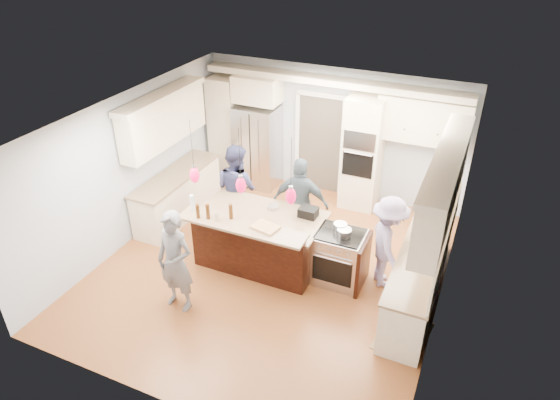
{
  "coord_description": "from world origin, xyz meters",
  "views": [
    {
      "loc": [
        2.9,
        -6.17,
        5.32
      ],
      "look_at": [
        0.0,
        0.35,
        1.15
      ],
      "focal_mm": 32.0,
      "sensor_mm": 36.0,
      "label": 1
    }
  ],
  "objects_px": {
    "kitchen_island": "(260,238)",
    "island_range": "(340,257)",
    "person_bar_end": "(175,262)",
    "person_far_left": "(237,188)",
    "refrigerator": "(258,146)"
  },
  "relations": [
    {
      "from": "refrigerator",
      "to": "island_range",
      "type": "distance_m",
      "value": 3.71
    },
    {
      "from": "person_far_left",
      "to": "person_bar_end",
      "type": "bearing_deg",
      "value": 112.96
    },
    {
      "from": "refrigerator",
      "to": "kitchen_island",
      "type": "bearing_deg",
      "value": -63.07
    },
    {
      "from": "kitchen_island",
      "to": "refrigerator",
      "type": "bearing_deg",
      "value": 116.93
    },
    {
      "from": "refrigerator",
      "to": "person_bar_end",
      "type": "distance_m",
      "value": 4.12
    },
    {
      "from": "kitchen_island",
      "to": "person_bar_end",
      "type": "xyz_separation_m",
      "value": [
        -0.65,
        -1.5,
        0.34
      ]
    },
    {
      "from": "kitchen_island",
      "to": "person_bar_end",
      "type": "height_order",
      "value": "person_bar_end"
    },
    {
      "from": "refrigerator",
      "to": "person_bar_end",
      "type": "relative_size",
      "value": 1.09
    },
    {
      "from": "kitchen_island",
      "to": "island_range",
      "type": "relative_size",
      "value": 2.28
    },
    {
      "from": "person_far_left",
      "to": "island_range",
      "type": "bearing_deg",
      "value": -179.31
    },
    {
      "from": "kitchen_island",
      "to": "island_range",
      "type": "height_order",
      "value": "kitchen_island"
    },
    {
      "from": "kitchen_island",
      "to": "person_bar_end",
      "type": "distance_m",
      "value": 1.67
    },
    {
      "from": "island_range",
      "to": "person_far_left",
      "type": "distance_m",
      "value": 2.4
    },
    {
      "from": "person_bar_end",
      "to": "person_far_left",
      "type": "distance_m",
      "value": 2.28
    },
    {
      "from": "kitchen_island",
      "to": "person_bar_end",
      "type": "bearing_deg",
      "value": -113.58
    }
  ]
}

